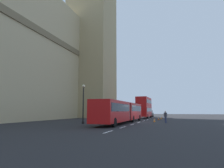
% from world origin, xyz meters
% --- Properties ---
extents(ground_plane, '(160.00, 160.00, 0.00)m').
position_xyz_m(ground_plane, '(0.00, 0.00, 0.00)').
color(ground_plane, '#262628').
extents(lane_centre_marking, '(34.40, 0.16, 0.01)m').
position_xyz_m(lane_centre_marking, '(1.23, 0.00, 0.00)').
color(lane_centre_marking, silver).
rests_on(lane_centre_marking, ground_plane).
extents(articulated_bus, '(17.70, 2.54, 2.90)m').
position_xyz_m(articulated_bus, '(-3.30, 1.99, 1.75)').
color(articulated_bus, red).
rests_on(articulated_bus, ground_plane).
extents(double_decker_bus, '(9.43, 2.54, 4.90)m').
position_xyz_m(double_decker_bus, '(17.17, 2.00, 2.71)').
color(double_decker_bus, red).
rests_on(double_decker_bus, ground_plane).
extents(sedan_lead, '(4.40, 1.86, 1.85)m').
position_xyz_m(sedan_lead, '(25.66, 1.86, 0.91)').
color(sedan_lead, black).
rests_on(sedan_lead, ground_plane).
extents(traffic_cone_west, '(0.36, 0.36, 0.58)m').
position_xyz_m(traffic_cone_west, '(0.32, -2.15, 0.28)').
color(traffic_cone_west, black).
rests_on(traffic_cone_west, ground_plane).
extents(traffic_cone_middle, '(0.36, 0.36, 0.58)m').
position_xyz_m(traffic_cone_middle, '(7.14, -2.20, 0.28)').
color(traffic_cone_middle, black).
rests_on(traffic_cone_middle, ground_plane).
extents(traffic_cone_east, '(0.36, 0.36, 0.58)m').
position_xyz_m(traffic_cone_east, '(12.13, -2.34, 0.28)').
color(traffic_cone_east, black).
rests_on(traffic_cone_east, ground_plane).
extents(street_lamp, '(0.44, 0.44, 5.27)m').
position_xyz_m(street_lamp, '(-6.58, 6.50, 3.06)').
color(street_lamp, black).
rests_on(street_lamp, ground_plane).
extents(pedestrian_near_cones, '(0.37, 0.46, 1.69)m').
position_xyz_m(pedestrian_near_cones, '(-0.96, -3.88, 0.91)').
color(pedestrian_near_cones, '#262D4C').
rests_on(pedestrian_near_cones, ground_plane).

